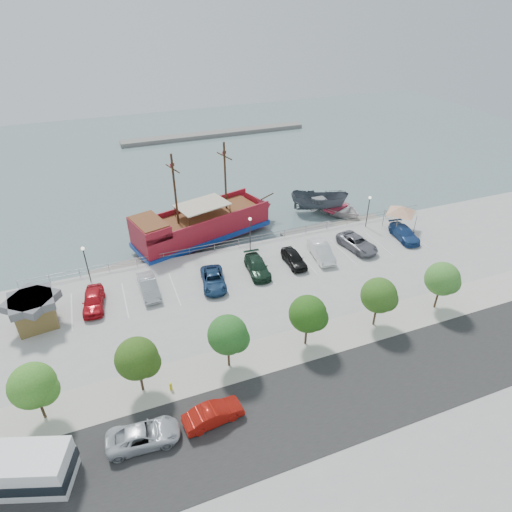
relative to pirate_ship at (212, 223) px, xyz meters
name	(u,v)px	position (x,y,z in m)	size (l,w,h in m)	color
ground	(271,287)	(2.87, -12.67, -2.10)	(160.00, 160.00, 0.00)	slate
land_slab	(390,452)	(2.87, -33.67, -1.70)	(100.00, 58.00, 1.20)	#9E9E9E
street	(352,392)	(2.87, -28.67, -1.09)	(100.00, 8.00, 0.04)	black
sidewalk	(315,341)	(2.87, -22.67, -1.09)	(100.00, 4.00, 0.05)	#BBB59F
seawall_railing	(246,241)	(2.87, -4.87, -0.58)	(50.00, 0.06, 1.00)	gray
far_shore	(215,134)	(12.87, 42.33, -1.70)	(40.00, 3.00, 0.80)	slate
pirate_ship	(212,223)	(0.00, 0.00, 0.00)	(20.29, 10.46, 12.56)	maroon
patrol_boat	(319,203)	(15.99, 1.35, -0.57)	(2.98, 7.93, 3.07)	#434A53
speedboat	(336,209)	(18.14, 0.00, -1.33)	(5.34, 7.47, 1.55)	silver
dock_west	(122,268)	(-11.81, -3.47, -1.90)	(7.10, 2.03, 0.41)	gray
dock_mid	(309,231)	(12.16, -3.47, -1.89)	(7.61, 2.17, 0.43)	slate
dock_east	(357,222)	(19.35, -3.47, -1.90)	(6.97, 1.99, 0.40)	gray
shed	(34,310)	(-20.00, -11.42, 0.50)	(4.13, 4.13, 3.02)	brown
canopy_tent	(402,206)	(22.36, -8.21, 2.17)	(4.71, 4.71, 3.76)	slate
street_van	(143,436)	(-12.70, -27.24, -0.42)	(2.28, 4.95, 1.38)	#B8BCC3
street_sedan	(213,414)	(-7.80, -27.31, -0.39)	(1.52, 4.36, 1.44)	#B2170E
shuttle_bus	(7,471)	(-20.90, -27.17, 0.23)	(8.27, 5.12, 2.75)	white
fire_hydrant	(171,386)	(-10.10, -23.47, -0.71)	(0.25, 0.25, 0.72)	yellow
lamp_post_left	(85,258)	(-15.13, -6.17, 1.84)	(0.36, 0.36, 4.28)	black
lamp_post_mid	(250,228)	(2.87, -6.17, 1.84)	(0.36, 0.36, 4.28)	black
lamp_post_right	(369,206)	(18.87, -6.17, 1.84)	(0.36, 0.36, 4.28)	black
tree_a	(35,387)	(-18.99, -22.74, 2.19)	(3.30, 3.20, 5.00)	#473321
tree_b	(139,359)	(-11.99, -22.74, 2.19)	(3.30, 3.20, 5.00)	#473321
tree_c	(230,336)	(-4.99, -22.74, 2.19)	(3.30, 3.20, 5.00)	#473321
tree_d	(310,315)	(2.01, -22.74, 2.19)	(3.30, 3.20, 5.00)	#473321
tree_e	(380,296)	(9.01, -22.74, 2.19)	(3.30, 3.20, 5.00)	#473321
tree_f	(444,280)	(16.01, -22.74, 2.19)	(3.30, 3.20, 5.00)	#473321
parked_car_a	(93,300)	(-15.00, -10.70, -0.30)	(1.90, 4.71, 1.61)	red
parked_car_b	(149,286)	(-9.66, -10.36, -0.31)	(1.68, 4.82, 1.59)	#A8AAAE
parked_car_c	(213,280)	(-3.18, -11.46, -0.40)	(2.34, 5.06, 1.41)	navy
parked_car_d	(257,267)	(1.93, -10.87, -0.37)	(2.06, 5.07, 1.47)	#183222
parked_car_e	(294,258)	(6.35, -10.82, -0.35)	(1.78, 4.42, 1.51)	black
parked_car_f	(321,251)	(9.85, -10.66, -0.26)	(1.78, 5.10, 1.68)	white
parked_car_g	(357,243)	(14.78, -10.47, -0.35)	(2.51, 5.45, 1.51)	slate
parked_car_h	(404,233)	(21.47, -10.51, -0.36)	(2.08, 5.11, 1.48)	navy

